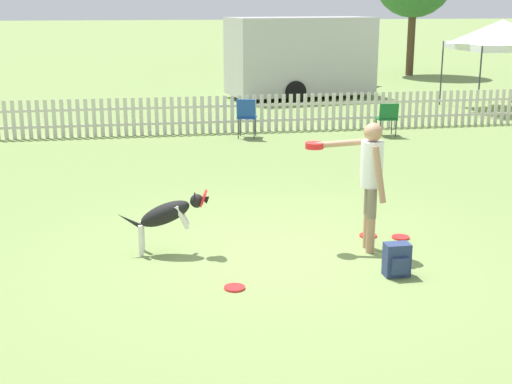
{
  "coord_description": "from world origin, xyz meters",
  "views": [
    {
      "loc": [
        -1.74,
        -8.22,
        3.07
      ],
      "look_at": [
        -0.22,
        0.19,
        0.78
      ],
      "focal_mm": 50.0,
      "sensor_mm": 36.0,
      "label": 1
    }
  ],
  "objects_px": {
    "backpack_on_grass": "(397,260)",
    "canopy_tent_main": "(502,35)",
    "frisbee_near_handler": "(368,236)",
    "frisbee_midfield": "(235,288)",
    "frisbee_near_dog": "(401,237)",
    "folding_chair_blue_left": "(387,116)",
    "folding_chair_center": "(247,114)",
    "leaping_dog": "(168,213)",
    "equipment_trailer": "(300,56)",
    "handler_person": "(368,171)"
  },
  "relations": [
    {
      "from": "frisbee_near_dog",
      "to": "backpack_on_grass",
      "type": "xyz_separation_m",
      "value": [
        -0.55,
        -1.28,
        0.18
      ]
    },
    {
      "from": "leaping_dog",
      "to": "canopy_tent_main",
      "type": "bearing_deg",
      "value": 144.2
    },
    {
      "from": "leaping_dog",
      "to": "frisbee_near_handler",
      "type": "height_order",
      "value": "leaping_dog"
    },
    {
      "from": "leaping_dog",
      "to": "frisbee_near_handler",
      "type": "xyz_separation_m",
      "value": [
        2.68,
        0.18,
        -0.51
      ]
    },
    {
      "from": "frisbee_midfield",
      "to": "folding_chair_blue_left",
      "type": "height_order",
      "value": "folding_chair_blue_left"
    },
    {
      "from": "leaping_dog",
      "to": "folding_chair_center",
      "type": "bearing_deg",
      "value": 171.13
    },
    {
      "from": "folding_chair_center",
      "to": "canopy_tent_main",
      "type": "bearing_deg",
      "value": -142.14
    },
    {
      "from": "frisbee_midfield",
      "to": "folding_chair_blue_left",
      "type": "xyz_separation_m",
      "value": [
        4.9,
        8.51,
        0.46
      ]
    },
    {
      "from": "frisbee_midfield",
      "to": "handler_person",
      "type": "bearing_deg",
      "value": 27.98
    },
    {
      "from": "leaping_dog",
      "to": "frisbee_midfield",
      "type": "height_order",
      "value": "leaping_dog"
    },
    {
      "from": "frisbee_midfield",
      "to": "equipment_trailer",
      "type": "bearing_deg",
      "value": 73.87
    },
    {
      "from": "leaping_dog",
      "to": "folding_chair_blue_left",
      "type": "height_order",
      "value": "leaping_dog"
    },
    {
      "from": "equipment_trailer",
      "to": "frisbee_midfield",
      "type": "bearing_deg",
      "value": -115.42
    },
    {
      "from": "folding_chair_blue_left",
      "to": "folding_chair_center",
      "type": "height_order",
      "value": "folding_chair_center"
    },
    {
      "from": "equipment_trailer",
      "to": "frisbee_near_handler",
      "type": "bearing_deg",
      "value": -109.2
    },
    {
      "from": "frisbee_midfield",
      "to": "leaping_dog",
      "type": "bearing_deg",
      "value": 116.13
    },
    {
      "from": "backpack_on_grass",
      "to": "canopy_tent_main",
      "type": "height_order",
      "value": "canopy_tent_main"
    },
    {
      "from": "frisbee_near_handler",
      "to": "backpack_on_grass",
      "type": "height_order",
      "value": "backpack_on_grass"
    },
    {
      "from": "handler_person",
      "to": "frisbee_near_handler",
      "type": "height_order",
      "value": "handler_person"
    },
    {
      "from": "folding_chair_blue_left",
      "to": "frisbee_near_handler",
      "type": "bearing_deg",
      "value": 73.03
    },
    {
      "from": "canopy_tent_main",
      "to": "folding_chair_blue_left",
      "type": "bearing_deg",
      "value": -142.69
    },
    {
      "from": "leaping_dog",
      "to": "frisbee_midfield",
      "type": "bearing_deg",
      "value": 33.84
    },
    {
      "from": "handler_person",
      "to": "equipment_trailer",
      "type": "bearing_deg",
      "value": -2.69
    },
    {
      "from": "folding_chair_center",
      "to": "frisbee_near_dog",
      "type": "bearing_deg",
      "value": 112.19
    },
    {
      "from": "frisbee_midfield",
      "to": "equipment_trailer",
      "type": "xyz_separation_m",
      "value": [
        4.52,
        15.63,
        1.35
      ]
    },
    {
      "from": "leaping_dog",
      "to": "equipment_trailer",
      "type": "distance_m",
      "value": 15.25
    },
    {
      "from": "backpack_on_grass",
      "to": "frisbee_midfield",
      "type": "bearing_deg",
      "value": -178.56
    },
    {
      "from": "frisbee_near_handler",
      "to": "folding_chair_blue_left",
      "type": "relative_size",
      "value": 0.3
    },
    {
      "from": "frisbee_midfield",
      "to": "canopy_tent_main",
      "type": "height_order",
      "value": "canopy_tent_main"
    },
    {
      "from": "folding_chair_blue_left",
      "to": "canopy_tent_main",
      "type": "height_order",
      "value": "canopy_tent_main"
    },
    {
      "from": "leaping_dog",
      "to": "frisbee_near_dog",
      "type": "relative_size",
      "value": 4.95
    },
    {
      "from": "frisbee_midfield",
      "to": "backpack_on_grass",
      "type": "distance_m",
      "value": 1.91
    },
    {
      "from": "frisbee_midfield",
      "to": "canopy_tent_main",
      "type": "xyz_separation_m",
      "value": [
        9.61,
        12.09,
        2.14
      ]
    },
    {
      "from": "frisbee_near_dog",
      "to": "folding_chair_center",
      "type": "height_order",
      "value": "folding_chair_center"
    },
    {
      "from": "frisbee_near_dog",
      "to": "folding_chair_blue_left",
      "type": "xyz_separation_m",
      "value": [
        2.45,
        7.18,
        0.46
      ]
    },
    {
      "from": "handler_person",
      "to": "frisbee_near_handler",
      "type": "relative_size",
      "value": 6.98
    },
    {
      "from": "backpack_on_grass",
      "to": "canopy_tent_main",
      "type": "bearing_deg",
      "value": 57.37
    },
    {
      "from": "leaping_dog",
      "to": "folding_chair_center",
      "type": "height_order",
      "value": "folding_chair_center"
    },
    {
      "from": "equipment_trailer",
      "to": "folding_chair_blue_left",
      "type": "bearing_deg",
      "value": -96.19
    },
    {
      "from": "frisbee_midfield",
      "to": "folding_chair_blue_left",
      "type": "bearing_deg",
      "value": 60.03
    },
    {
      "from": "frisbee_midfield",
      "to": "equipment_trailer",
      "type": "relative_size",
      "value": 0.04
    },
    {
      "from": "handler_person",
      "to": "backpack_on_grass",
      "type": "distance_m",
      "value": 1.25
    },
    {
      "from": "handler_person",
      "to": "folding_chair_blue_left",
      "type": "relative_size",
      "value": 2.07
    },
    {
      "from": "folding_chair_center",
      "to": "canopy_tent_main",
      "type": "xyz_separation_m",
      "value": [
        8.0,
        3.24,
        1.59
      ]
    },
    {
      "from": "frisbee_near_handler",
      "to": "frisbee_midfield",
      "type": "relative_size",
      "value": 1.0
    },
    {
      "from": "frisbee_near_handler",
      "to": "equipment_trailer",
      "type": "relative_size",
      "value": 0.04
    },
    {
      "from": "frisbee_near_dog",
      "to": "frisbee_midfield",
      "type": "bearing_deg",
      "value": -151.56
    },
    {
      "from": "frisbee_midfield",
      "to": "canopy_tent_main",
      "type": "bearing_deg",
      "value": 51.52
    },
    {
      "from": "canopy_tent_main",
      "to": "frisbee_midfield",
      "type": "bearing_deg",
      "value": -128.48
    },
    {
      "from": "leaping_dog",
      "to": "frisbee_midfield",
      "type": "xyz_separation_m",
      "value": [
        0.64,
        -1.3,
        -0.51
      ]
    }
  ]
}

